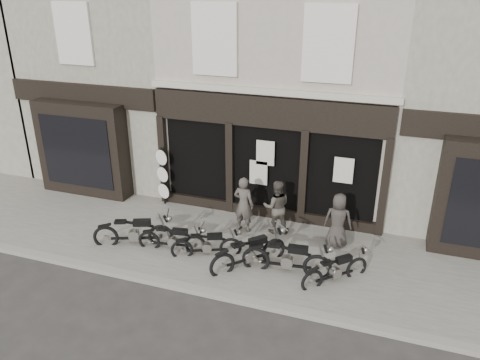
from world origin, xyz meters
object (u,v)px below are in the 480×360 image
(motorcycle_1, at_px, (173,241))
(motorcycle_5, at_px, (336,272))
(motorcycle_2, at_px, (207,247))
(man_left, at_px, (244,204))
(motorcycle_0, at_px, (134,234))
(motorcycle_4, at_px, (288,261))
(man_centre, at_px, (276,207))
(man_right, at_px, (338,220))
(advert_sign_post, at_px, (163,179))
(motorcycle_3, at_px, (249,255))

(motorcycle_1, bearing_deg, motorcycle_5, -10.20)
(motorcycle_2, relative_size, man_left, 1.06)
(motorcycle_0, height_order, motorcycle_4, motorcycle_4)
(man_centre, xyz_separation_m, man_right, (1.80, -0.21, -0.03))
(man_centre, relative_size, advert_sign_post, 0.78)
(motorcycle_0, relative_size, motorcycle_2, 1.18)
(motorcycle_2, distance_m, man_right, 3.63)
(motorcycle_3, xyz_separation_m, motorcycle_5, (2.21, 0.04, -0.06))
(motorcycle_0, bearing_deg, advert_sign_post, 77.67)
(motorcycle_0, height_order, motorcycle_2, motorcycle_0)
(man_centre, bearing_deg, advert_sign_post, -27.96)
(motorcycle_2, distance_m, man_centre, 2.38)
(motorcycle_3, bearing_deg, man_left, 66.40)
(man_left, relative_size, man_right, 1.08)
(advert_sign_post, bearing_deg, man_left, 4.11)
(motorcycle_1, bearing_deg, man_centre, 28.22)
(motorcycle_3, xyz_separation_m, man_right, (1.98, 1.74, 0.48))
(man_right, xyz_separation_m, advert_sign_post, (-5.76, 0.81, 0.11))
(motorcycle_1, height_order, man_centre, man_centre)
(motorcycle_4, bearing_deg, man_centre, 107.31)
(motorcycle_4, distance_m, man_left, 2.48)
(motorcycle_3, distance_m, motorcycle_4, 1.00)
(motorcycle_2, xyz_separation_m, motorcycle_3, (1.22, -0.11, 0.06))
(motorcycle_3, xyz_separation_m, man_left, (-0.74, 1.72, 0.54))
(motorcycle_3, relative_size, man_centre, 1.10)
(motorcycle_1, distance_m, motorcycle_4, 3.22)
(motorcycle_1, distance_m, advert_sign_post, 3.00)
(man_left, height_order, man_right, man_left)
(motorcycle_1, height_order, motorcycle_5, motorcycle_1)
(man_left, height_order, man_centre, man_left)
(motorcycle_0, height_order, motorcycle_3, motorcycle_0)
(motorcycle_3, bearing_deg, motorcycle_1, 131.24)
(motorcycle_1, xyz_separation_m, man_right, (4.20, 1.67, 0.53))
(motorcycle_2, bearing_deg, advert_sign_post, 112.45)
(motorcycle_1, height_order, motorcycle_3, motorcycle_3)
(motorcycle_4, bearing_deg, man_right, 54.57)
(motorcycle_0, distance_m, motorcycle_1, 1.15)
(motorcycle_4, relative_size, man_centre, 1.42)
(man_right, bearing_deg, motorcycle_3, 37.92)
(motorcycle_2, xyz_separation_m, advert_sign_post, (-2.56, 2.44, 0.65))
(motorcycle_1, relative_size, motorcycle_3, 1.08)
(motorcycle_0, distance_m, advert_sign_post, 2.68)
(motorcycle_1, relative_size, man_centre, 1.19)
(motorcycle_2, bearing_deg, man_left, 49.50)
(man_left, bearing_deg, man_centre, -158.57)
(motorcycle_1, xyz_separation_m, motorcycle_4, (3.22, -0.04, 0.07))
(man_left, bearing_deg, advert_sign_post, -8.00)
(motorcycle_1, relative_size, man_right, 1.23)
(motorcycle_1, relative_size, motorcycle_4, 0.84)
(motorcycle_3, height_order, motorcycle_5, motorcycle_3)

